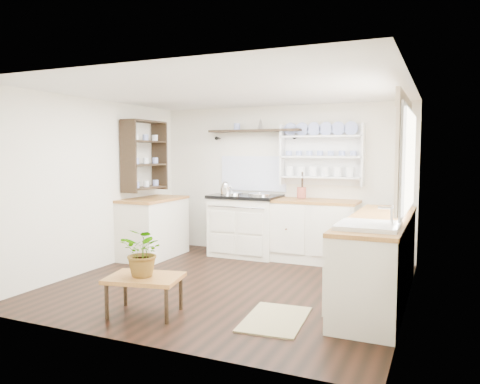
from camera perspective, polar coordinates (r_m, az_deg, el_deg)
name	(u,v)px	position (r m, az deg, el deg)	size (l,w,h in m)	color
floor	(230,285)	(5.73, -1.21, -11.21)	(4.00, 3.80, 0.01)	black
wall_back	(282,180)	(7.29, 5.08, 1.41)	(4.00, 0.02, 2.30)	silver
wall_right	(409,196)	(5.02, 19.92, -0.43)	(0.02, 3.80, 2.30)	silver
wall_left	(96,185)	(6.62, -17.13, 0.86)	(0.02, 3.80, 2.30)	silver
ceiling	(230,91)	(5.55, -1.26, 12.23)	(4.00, 3.80, 0.01)	white
window	(406,155)	(5.16, 19.60, 4.33)	(0.08, 1.55, 1.22)	white
aga_cooker	(245,224)	(7.22, 0.67, -3.98)	(1.05, 0.73, 0.97)	#EEE7CE
back_cabinets	(314,230)	(6.91, 8.97, -4.58)	(1.27, 0.63, 0.90)	white
right_cabinets	(378,258)	(5.26, 16.48, -7.73)	(0.62, 2.43, 0.90)	white
belfast_sink	(368,238)	(4.46, 15.36, -5.49)	(0.55, 0.60, 0.45)	white
left_cabinets	(154,227)	(7.23, -10.50, -4.19)	(0.62, 1.13, 0.90)	white
plate_rack	(323,154)	(7.06, 10.03, 4.53)	(1.20, 0.22, 0.90)	white
high_shelf	(255,131)	(7.31, 1.82, 7.39)	(1.50, 0.29, 0.16)	black
left_shelving	(145,155)	(7.22, -11.55, 4.47)	(0.28, 0.80, 1.05)	black
kettle	(226,189)	(7.16, -1.76, 0.41)	(0.17, 0.17, 0.20)	silver
utensil_crock	(301,193)	(6.98, 7.50, -0.08)	(0.14, 0.14, 0.16)	brown
center_table	(145,281)	(4.74, -11.56, -10.54)	(0.79, 0.63, 0.38)	brown
potted_plant	(144,252)	(4.68, -11.62, -7.17)	(0.43, 0.37, 0.48)	#3F7233
floor_rug	(275,319)	(4.61, 4.31, -15.20)	(0.55, 0.85, 0.02)	olive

